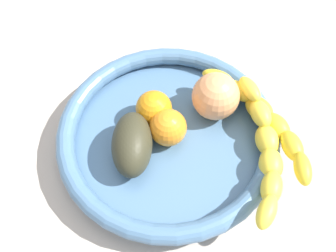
{
  "coord_description": "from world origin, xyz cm",
  "views": [
    {
      "loc": [
        6.76,
        25.11,
        50.06
      ],
      "look_at": [
        0.0,
        0.0,
        8.09
      ],
      "focal_mm": 38.8,
      "sensor_mm": 36.0,
      "label": 1
    }
  ],
  "objects_px": {
    "banana_draped_left": "(265,149)",
    "orange_front": "(168,127)",
    "peach_blush": "(216,96)",
    "fruit_bowl": "(168,136)",
    "avocado_dark": "(132,144)",
    "orange_mid_left": "(154,109)",
    "banana_draped_right": "(264,118)"
  },
  "relations": [
    {
      "from": "fruit_bowl",
      "to": "banana_draped_left",
      "type": "distance_m",
      "value": 0.14
    },
    {
      "from": "banana_draped_right",
      "to": "fruit_bowl",
      "type": "bearing_deg",
      "value": -8.88
    },
    {
      "from": "banana_draped_left",
      "to": "orange_mid_left",
      "type": "height_order",
      "value": "banana_draped_left"
    },
    {
      "from": "fruit_bowl",
      "to": "orange_front",
      "type": "relative_size",
      "value": 5.98
    },
    {
      "from": "avocado_dark",
      "to": "peach_blush",
      "type": "relative_size",
      "value": 1.39
    },
    {
      "from": "banana_draped_left",
      "to": "banana_draped_right",
      "type": "relative_size",
      "value": 1.03
    },
    {
      "from": "peach_blush",
      "to": "avocado_dark",
      "type": "bearing_deg",
      "value": 17.52
    },
    {
      "from": "orange_mid_left",
      "to": "peach_blush",
      "type": "relative_size",
      "value": 0.76
    },
    {
      "from": "banana_draped_right",
      "to": "orange_front",
      "type": "xyz_separation_m",
      "value": [
        0.13,
        -0.02,
        -0.0
      ]
    },
    {
      "from": "fruit_bowl",
      "to": "peach_blush",
      "type": "distance_m",
      "value": 0.09
    },
    {
      "from": "orange_front",
      "to": "avocado_dark",
      "type": "xyz_separation_m",
      "value": [
        0.05,
        0.01,
        0.0
      ]
    },
    {
      "from": "fruit_bowl",
      "to": "avocado_dark",
      "type": "distance_m",
      "value": 0.06
    },
    {
      "from": "orange_front",
      "to": "orange_mid_left",
      "type": "relative_size",
      "value": 1.0
    },
    {
      "from": "avocado_dark",
      "to": "orange_mid_left",
      "type": "bearing_deg",
      "value": -130.55
    },
    {
      "from": "banana_draped_left",
      "to": "banana_draped_right",
      "type": "distance_m",
      "value": 0.05
    },
    {
      "from": "fruit_bowl",
      "to": "banana_draped_right",
      "type": "xyz_separation_m",
      "value": [
        -0.13,
        0.02,
        0.02
      ]
    },
    {
      "from": "banana_draped_left",
      "to": "peach_blush",
      "type": "height_order",
      "value": "peach_blush"
    },
    {
      "from": "banana_draped_left",
      "to": "avocado_dark",
      "type": "height_order",
      "value": "avocado_dark"
    },
    {
      "from": "fruit_bowl",
      "to": "avocado_dark",
      "type": "relative_size",
      "value": 3.27
    },
    {
      "from": "orange_mid_left",
      "to": "avocado_dark",
      "type": "distance_m",
      "value": 0.06
    },
    {
      "from": "banana_draped_left",
      "to": "orange_front",
      "type": "relative_size",
      "value": 4.21
    },
    {
      "from": "orange_front",
      "to": "orange_mid_left",
      "type": "bearing_deg",
      "value": -72.08
    },
    {
      "from": "banana_draped_right",
      "to": "orange_mid_left",
      "type": "bearing_deg",
      "value": -21.4
    },
    {
      "from": "peach_blush",
      "to": "banana_draped_left",
      "type": "bearing_deg",
      "value": 110.73
    },
    {
      "from": "banana_draped_left",
      "to": "orange_front",
      "type": "distance_m",
      "value": 0.13
    },
    {
      "from": "orange_front",
      "to": "banana_draped_right",
      "type": "bearing_deg",
      "value": 170.92
    },
    {
      "from": "banana_draped_left",
      "to": "peach_blush",
      "type": "distance_m",
      "value": 0.1
    },
    {
      "from": "banana_draped_left",
      "to": "orange_mid_left",
      "type": "relative_size",
      "value": 4.22
    },
    {
      "from": "fruit_bowl",
      "to": "orange_front",
      "type": "xyz_separation_m",
      "value": [
        -0.0,
        -0.0,
        0.02
      ]
    },
    {
      "from": "orange_front",
      "to": "orange_mid_left",
      "type": "xyz_separation_m",
      "value": [
        0.01,
        -0.04,
        -0.0
      ]
    },
    {
      "from": "banana_draped_left",
      "to": "orange_mid_left",
      "type": "xyz_separation_m",
      "value": [
        0.13,
        -0.1,
        -0.0
      ]
    },
    {
      "from": "banana_draped_left",
      "to": "peach_blush",
      "type": "relative_size",
      "value": 3.2
    }
  ]
}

